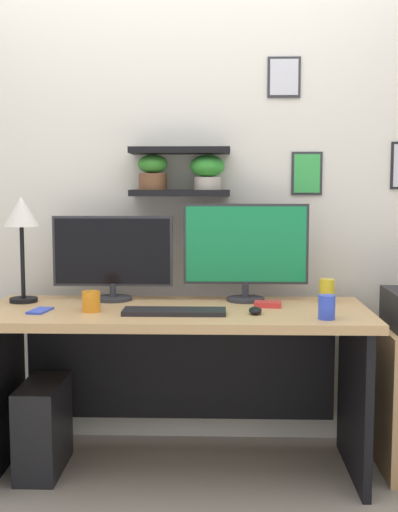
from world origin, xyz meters
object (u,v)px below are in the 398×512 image
at_px(computer_mouse, 255,310).
at_px(monitor_right, 246,249).
at_px(keyboard, 173,312).
at_px(computer_tower_left, 43,427).
at_px(cell_phone, 40,311).
at_px(water_cup, 327,291).
at_px(coffee_mug, 91,301).
at_px(desk_lamp, 21,220).
at_px(pen_cup, 327,307).
at_px(scissors_tray, 268,304).
at_px(desk, 177,351).
at_px(monitor_left, 113,256).

bearing_deg(computer_mouse, monitor_right, 95.10).
relative_size(keyboard, computer_tower_left, 1.07).
distance_m(cell_phone, water_cup, 1.31).
xyz_separation_m(coffee_mug, water_cup, (1.06, 0.26, 0.01)).
height_order(desk_lamp, pen_cup, desk_lamp).
bearing_deg(keyboard, scissors_tray, 23.35).
xyz_separation_m(desk, computer_mouse, (0.35, -0.17, 0.22)).
bearing_deg(monitor_left, computer_tower_left, -141.30).
relative_size(monitor_left, computer_mouse, 6.34).
bearing_deg(pen_cup, computer_tower_left, 170.87).
bearing_deg(cell_phone, scissors_tray, 18.46).
distance_m(monitor_left, water_cup, 1.02).
bearing_deg(desk, pen_cup, -23.18).
xyz_separation_m(cell_phone, pen_cup, (1.22, -0.12, 0.05)).
height_order(desk, monitor_left, monitor_left).
height_order(desk_lamp, cell_phone, desk_lamp).
distance_m(desk, keyboard, 0.28).
bearing_deg(coffee_mug, monitor_left, 80.78).
xyz_separation_m(coffee_mug, scissors_tray, (0.78, 0.14, -0.03)).
bearing_deg(monitor_right, desk, -152.96).
xyz_separation_m(cell_phone, coffee_mug, (0.22, 0.01, 0.04)).
bearing_deg(cell_phone, water_cup, 21.98).
distance_m(desk, coffee_mug, 0.46).
bearing_deg(computer_tower_left, monitor_right, 14.16).
height_order(scissors_tray, computer_tower_left, scissors_tray).
xyz_separation_m(cell_phone, scissors_tray, (1.00, 0.15, 0.01)).
bearing_deg(computer_tower_left, pen_cup, -9.13).
height_order(computer_mouse, coffee_mug, coffee_mug).
height_order(pen_cup, scissors_tray, pen_cup).
relative_size(monitor_left, pen_cup, 5.71).
bearing_deg(computer_tower_left, water_cup, 8.61).
bearing_deg(computer_tower_left, computer_mouse, -5.83).
bearing_deg(monitor_right, computer_mouse, -84.90).
bearing_deg(monitor_right, water_cup, -5.40).
relative_size(computer_mouse, cell_phone, 0.64).
height_order(pen_cup, water_cup, water_cup).
height_order(desk_lamp, computer_tower_left, desk_lamp).
xyz_separation_m(monitor_left, scissors_tray, (0.73, -0.16, -0.20)).
bearing_deg(scissors_tray, desk_lamp, 175.51).
relative_size(coffee_mug, pen_cup, 0.90).
distance_m(desk, water_cup, 0.75).
bearing_deg(pen_cup, monitor_right, 126.19).
bearing_deg(monitor_right, coffee_mug, -156.19).
bearing_deg(computer_mouse, keyboard, -178.53).
height_order(desk_lamp, coffee_mug, desk_lamp).
bearing_deg(keyboard, desk, 88.49).
height_order(keyboard, coffee_mug, coffee_mug).
relative_size(coffee_mug, water_cup, 0.82).
bearing_deg(pen_cup, desk_lamp, 165.11).
relative_size(keyboard, water_cup, 4.00).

